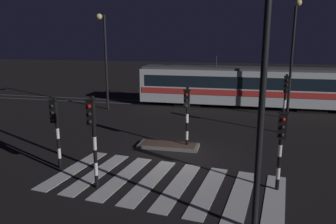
% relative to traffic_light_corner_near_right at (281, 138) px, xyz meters
% --- Properties ---
extents(ground_plane, '(120.00, 120.00, 0.00)m').
position_rel_traffic_light_corner_near_right_xyz_m(ground_plane, '(-4.27, 2.93, -2.05)').
color(ground_plane, black).
extents(rail_near, '(80.00, 0.12, 0.03)m').
position_rel_traffic_light_corner_near_right_xyz_m(rail_near, '(-4.27, 14.34, -2.03)').
color(rail_near, '#59595E').
rests_on(rail_near, ground).
extents(rail_far, '(80.00, 0.12, 0.03)m').
position_rel_traffic_light_corner_near_right_xyz_m(rail_far, '(-4.27, 15.77, -2.03)').
color(rail_far, '#59595E').
rests_on(rail_far, ground).
extents(crosswalk_zebra, '(9.46, 5.46, 0.02)m').
position_rel_traffic_light_corner_near_right_xyz_m(crosswalk_zebra, '(-4.27, -0.33, -2.04)').
color(crosswalk_zebra, silver).
rests_on(crosswalk_zebra, ground).
extents(traffic_island, '(3.11, 1.16, 0.18)m').
position_rel_traffic_light_corner_near_right_xyz_m(traffic_island, '(-5.03, 3.96, -1.96)').
color(traffic_island, slate).
rests_on(traffic_island, ground).
extents(traffic_light_corner_near_right, '(0.36, 0.42, 3.11)m').
position_rel_traffic_light_corner_near_right_xyz_m(traffic_light_corner_near_right, '(0.00, 0.00, 0.00)').
color(traffic_light_corner_near_right, black).
rests_on(traffic_light_corner_near_right, ground).
extents(traffic_light_corner_near_left, '(0.36, 0.42, 3.14)m').
position_rel_traffic_light_corner_near_right_xyz_m(traffic_light_corner_near_left, '(-9.05, 0.13, 0.02)').
color(traffic_light_corner_near_left, black).
rests_on(traffic_light_corner_near_left, ground).
extents(traffic_light_kerb_mid_left, '(0.36, 0.42, 3.54)m').
position_rel_traffic_light_corner_near_right_xyz_m(traffic_light_kerb_mid_left, '(-6.66, -1.31, 0.28)').
color(traffic_light_kerb_mid_left, black).
rests_on(traffic_light_kerb_mid_left, ground).
extents(traffic_light_corner_far_right, '(0.36, 0.42, 3.50)m').
position_rel_traffic_light_corner_near_right_xyz_m(traffic_light_corner_far_right, '(1.03, 7.96, 0.26)').
color(traffic_light_corner_far_right, black).
rests_on(traffic_light_corner_far_right, ground).
extents(traffic_light_median_centre, '(0.36, 0.42, 3.16)m').
position_rel_traffic_light_corner_near_right_xyz_m(traffic_light_median_centre, '(-4.09, 3.97, 0.03)').
color(traffic_light_median_centre, black).
rests_on(traffic_light_median_centre, ground).
extents(street_lamp_trackside_right, '(0.44, 1.21, 7.93)m').
position_rel_traffic_light_corner_near_right_xyz_m(street_lamp_trackside_right, '(1.75, 11.82, 2.91)').
color(street_lamp_trackside_right, black).
rests_on(street_lamp_trackside_right, ground).
extents(street_lamp_trackside_left, '(0.44, 1.21, 7.25)m').
position_rel_traffic_light_corner_near_right_xyz_m(street_lamp_trackside_left, '(-11.77, 11.68, 2.54)').
color(street_lamp_trackside_left, black).
rests_on(street_lamp_trackside_left, ground).
extents(street_lamp_near_kerb, '(0.44, 1.21, 7.53)m').
position_rel_traffic_light_corner_near_right_xyz_m(street_lamp_near_kerb, '(-0.92, -3.07, 2.70)').
color(street_lamp_near_kerb, black).
rests_on(street_lamp_near_kerb, ground).
extents(tram, '(17.60, 2.58, 4.15)m').
position_rel_traffic_light_corner_near_right_xyz_m(tram, '(-0.97, 15.05, -0.30)').
color(tram, silver).
rests_on(tram, ground).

